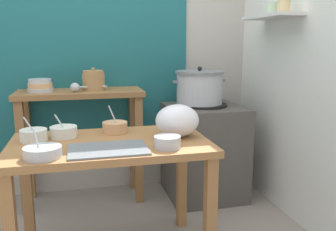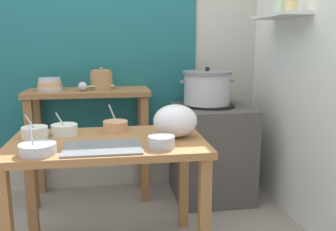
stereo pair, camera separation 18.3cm
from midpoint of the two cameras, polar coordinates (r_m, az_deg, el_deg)
wall_back at (r=3.12m, az=-7.31°, el=12.16°), size 4.40×0.12×2.60m
wall_right at (r=2.63m, az=24.06°, el=11.40°), size 0.30×3.20×2.60m
prep_table at (r=2.07m, az=-7.04°, el=-6.87°), size 1.10×0.66×0.72m
back_shelf_table at (r=2.91m, az=-10.71°, el=-0.27°), size 0.96×0.40×0.90m
stove_block at (r=2.99m, az=8.62°, el=-5.74°), size 0.60×0.61×0.78m
steamer_pot at (r=2.88m, az=8.05°, el=4.44°), size 0.44×0.39×0.30m
clay_pot at (r=2.86m, az=-8.79°, el=5.63°), size 0.17×0.17×0.18m
bowl_stack_enamel at (r=2.89m, az=-16.66°, el=4.75°), size 0.19×0.19×0.10m
ladle at (r=2.79m, az=-11.43°, el=4.56°), size 0.28×0.07×0.07m
serving_tray at (r=1.88m, az=-7.65°, el=-5.14°), size 0.40×0.28×0.01m
plastic_bag at (r=2.07m, az=3.69°, el=-0.88°), size 0.26×0.22×0.19m
prep_bowl_0 at (r=2.19m, az=-13.95°, el=-2.18°), size 0.15×0.15×0.14m
prep_bowl_1 at (r=1.86m, az=1.76°, el=-4.20°), size 0.14×0.14×0.06m
prep_bowl_2 at (r=2.22m, az=-6.09°, el=-1.66°), size 0.15×0.15×0.17m
prep_bowl_3 at (r=1.84m, az=-17.47°, el=-5.08°), size 0.18×0.18×0.14m
prep_bowl_4 at (r=2.16m, az=-18.27°, el=-2.55°), size 0.15×0.15×0.14m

